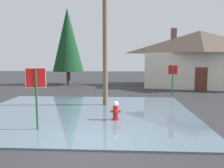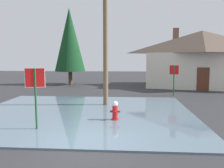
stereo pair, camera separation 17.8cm
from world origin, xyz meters
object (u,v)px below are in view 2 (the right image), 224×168
pine_tree_mid_left (70,40)px  stop_sign_far (174,74)px  stop_sign_near (35,86)px  fire_hydrant (115,111)px  house (201,58)px  utility_pole (105,37)px

pine_tree_mid_left → stop_sign_far: bearing=-35.0°
stop_sign_near → pine_tree_mid_left: pine_tree_mid_left is taller
fire_hydrant → stop_sign_far: size_ratio=0.40×
fire_hydrant → house: 15.06m
house → pine_tree_mid_left: size_ratio=1.47×
stop_sign_near → fire_hydrant: bearing=27.6°
utility_pole → stop_sign_far: 6.53m
utility_pole → pine_tree_mid_left: pine_tree_mid_left is taller
stop_sign_near → fire_hydrant: 3.61m
fire_hydrant → house: bearing=59.4°
stop_sign_near → pine_tree_mid_left: 15.79m
fire_hydrant → stop_sign_near: bearing=-152.4°
utility_pole → stop_sign_near: bearing=-115.0°
stop_sign_near → pine_tree_mid_left: (-2.53, 15.31, 2.89)m
stop_sign_near → fire_hydrant: stop_sign_near is taller
stop_sign_near → stop_sign_far: stop_sign_near is taller
stop_sign_near → stop_sign_far: size_ratio=1.07×
stop_sign_far → fire_hydrant: bearing=-118.9°
stop_sign_far → house: house is taller
utility_pole → stop_sign_far: (4.68, 3.89, -2.37)m
stop_sign_far → pine_tree_mid_left: 11.93m
fire_hydrant → stop_sign_far: (3.94, 7.13, 1.18)m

